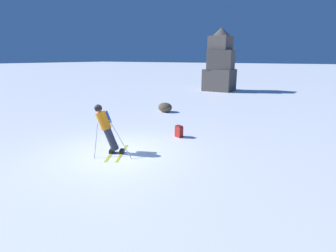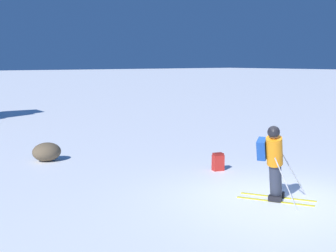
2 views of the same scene
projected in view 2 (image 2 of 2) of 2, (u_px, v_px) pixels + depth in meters
name	position (u px, v px, depth m)	size (l,w,h in m)	color
ground_plane	(274.00, 200.00, 10.38)	(300.00, 300.00, 0.00)	white
skier	(273.00, 160.00, 10.00)	(1.54, 1.71, 1.77)	yellow
spare_backpack	(218.00, 162.00, 13.17)	(0.35, 0.30, 0.50)	#AD231E
exposed_boulder_0	(47.00, 152.00, 14.40)	(0.89, 0.76, 0.58)	brown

